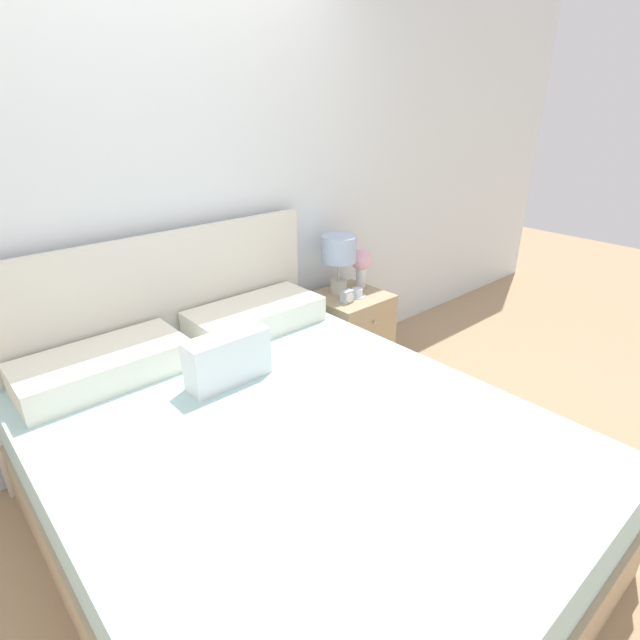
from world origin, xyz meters
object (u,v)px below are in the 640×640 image
at_px(nightstand, 349,333).
at_px(table_lamp, 339,253).
at_px(teacup, 357,293).
at_px(alarm_clock, 347,296).
at_px(flower_vase, 362,262).
at_px(bed, 281,466).

relative_size(nightstand, table_lamp, 1.44).
height_order(table_lamp, teacup, table_lamp).
bearing_deg(table_lamp, alarm_clock, -114.79).
xyz_separation_m(table_lamp, teacup, (0.05, -0.13, -0.25)).
xyz_separation_m(teacup, alarm_clock, (-0.12, -0.03, 0.02)).
height_order(flower_vase, alarm_clock, flower_vase).
bearing_deg(flower_vase, table_lamp, 176.49).
relative_size(bed, nightstand, 3.93).
distance_m(bed, alarm_clock, 1.32).
bearing_deg(alarm_clock, bed, -146.90).
xyz_separation_m(nightstand, teacup, (0.01, -0.05, 0.30)).
bearing_deg(nightstand, alarm_clock, -143.97).
bearing_deg(teacup, flower_vase, 37.25).
bearing_deg(teacup, nightstand, 107.14).
bearing_deg(nightstand, flower_vase, 22.45).
distance_m(nightstand, alarm_clock, 0.34).
xyz_separation_m(nightstand, alarm_clock, (-0.10, -0.08, 0.32)).
bearing_deg(table_lamp, teacup, -70.83).
distance_m(teacup, alarm_clock, 0.12).
distance_m(bed, nightstand, 1.42).
distance_m(table_lamp, alarm_clock, 0.29).
xyz_separation_m(bed, alarm_clock, (1.08, 0.70, 0.29)).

